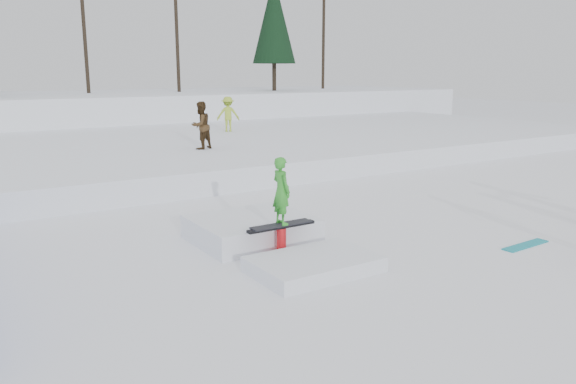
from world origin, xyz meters
TOP-DOWN VIEW (x-y plane):
  - ground at (0.00, 0.00)m, footprint 120.00×120.00m
  - snow_berm at (0.00, 30.00)m, footprint 60.00×14.00m
  - snow_midrise at (0.00, 16.00)m, footprint 50.00×18.00m
  - treeline at (6.18, 28.28)m, footprint 40.24×4.22m
  - walker_olive at (2.75, 11.87)m, footprint 1.11×1.00m
  - walker_ygreen at (6.67, 17.25)m, footprint 1.32×1.08m
  - loose_board_teal at (4.64, -1.43)m, footprint 1.41×0.34m
  - jib_rail_feature at (-0.31, 1.57)m, footprint 2.60×4.40m

SIDE VIEW (x-z plane):
  - ground at x=0.00m, z-range 0.00..0.00m
  - loose_board_teal at x=4.64m, z-range 0.00..0.03m
  - jib_rail_feature at x=-0.31m, z-range -0.75..1.36m
  - snow_midrise at x=0.00m, z-range 0.00..0.80m
  - snow_berm at x=0.00m, z-range 0.00..2.40m
  - walker_ygreen at x=6.67m, z-range 0.80..2.57m
  - walker_olive at x=2.75m, z-range 0.80..2.68m
  - treeline at x=6.18m, z-range 2.20..12.70m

